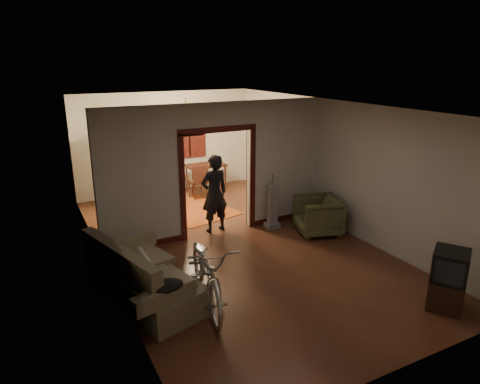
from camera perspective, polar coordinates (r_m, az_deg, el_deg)
floor at (r=8.83m, az=-0.90°, el=-6.95°), size 5.00×8.50×0.01m
ceiling at (r=8.09m, az=-1.00°, el=11.45°), size 5.00×8.50×0.01m
wall_back at (r=12.21m, az=-9.92°, el=6.51°), size 5.00×0.02×2.80m
wall_left at (r=7.62m, az=-18.02°, el=-0.52°), size 0.02×8.50×2.80m
wall_right at (r=9.69m, az=12.44°, el=3.60°), size 0.02×8.50×2.80m
partition_wall at (r=9.01m, az=-3.07°, el=2.97°), size 5.00×0.14×2.80m
door_casing at (r=9.09m, az=-3.04°, el=1.13°), size 1.74×0.20×2.32m
far_window at (r=12.37m, az=-6.79°, el=7.49°), size 0.98×0.06×1.28m
chandelier at (r=10.43m, az=-7.20°, el=10.12°), size 0.24×0.24×0.24m
light_switch at (r=9.45m, az=2.94°, el=2.71°), size 0.08×0.01×0.12m
sofa at (r=6.87m, az=-12.53°, el=-10.29°), size 1.50×2.29×0.97m
rolled_paper at (r=7.13m, az=-12.42°, el=-8.81°), size 0.11×0.86×0.11m
jacket at (r=6.02m, az=-9.84°, el=-12.22°), size 0.48×0.36×0.14m
bicycle at (r=6.63m, az=-4.44°, el=-10.39°), size 1.13×2.17×1.09m
armchair at (r=9.35m, az=10.36°, el=-3.09°), size 1.13×1.11×0.82m
tv_stand at (r=7.33m, az=25.79°, el=-12.00°), size 0.72×0.70×0.49m
crt_tv at (r=7.13m, az=26.27°, el=-8.80°), size 0.72×0.70×0.47m
vacuum at (r=9.50m, az=4.35°, el=-2.00°), size 0.32×0.26×0.99m
person at (r=9.21m, az=-3.44°, el=-0.22°), size 0.66×0.47×1.72m
oriental_rug at (r=10.83m, az=-6.15°, el=-2.34°), size 1.97×2.34×0.02m
locker at (r=11.51m, az=-14.77°, el=3.07°), size 0.99×0.67×1.83m
globe at (r=11.32m, az=-15.16°, el=8.12°), size 0.29×0.29×0.29m
desk at (r=12.13m, az=-4.55°, el=1.79°), size 1.22×0.92×0.80m
desk_chair at (r=11.57m, az=-5.64°, el=1.40°), size 0.44×0.44×0.95m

